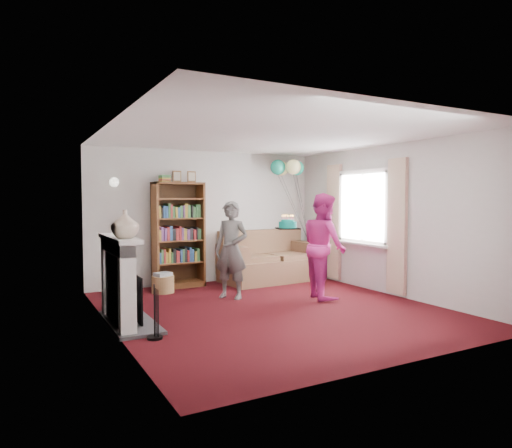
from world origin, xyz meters
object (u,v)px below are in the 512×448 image
sofa (268,262)px  bookcase (178,236)px  person_striped (231,250)px  person_magenta (324,246)px  birthday_cake (288,225)px

sofa → bookcase: bearing=168.9°
person_striped → person_magenta: size_ratio=0.93×
person_magenta → birthday_cake: size_ratio=4.87×
bookcase → birthday_cake: 2.16m
sofa → person_striped: size_ratio=1.18×
person_striped → birthday_cake: person_striped is taller
person_striped → person_magenta: 1.49m
bookcase → sofa: bearing=-7.3°
bookcase → person_magenta: (1.77, -2.02, -0.09)m
sofa → person_magenta: 1.86m
person_striped → birthday_cake: size_ratio=4.51×
person_magenta → birthday_cake: (-0.51, 0.29, 0.33)m
person_striped → birthday_cake: 0.99m
person_magenta → sofa: bearing=14.6°
person_magenta → birthday_cake: person_magenta is taller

